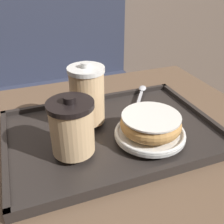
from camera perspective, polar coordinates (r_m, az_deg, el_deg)
name	(u,v)px	position (r m, az deg, el deg)	size (l,w,h in m)	color
booth_bench	(33,112)	(1.55, -16.80, -0.07)	(1.20, 0.44, 1.00)	#33384C
cafe_table	(99,184)	(0.74, -2.79, -15.48)	(0.88, 0.68, 0.70)	brown
serving_tray	(112,133)	(0.62, 0.00, -4.51)	(0.49, 0.34, 0.02)	#282321
coffee_cup_front	(72,127)	(0.52, -8.70, -3.20)	(0.09, 0.09, 0.12)	#E0B784
coffee_cup_rear	(87,95)	(0.61, -5.42, 3.78)	(0.08, 0.08, 0.15)	#E0B784
plate_with_chocolate_donut	(150,133)	(0.59, 8.24, -4.55)	(0.16, 0.16, 0.01)	white
donut_chocolate_glazed	(151,123)	(0.57, 8.43, -2.39)	(0.13, 0.13, 0.04)	tan
spoon	(141,92)	(0.77, 6.40, 4.30)	(0.10, 0.14, 0.01)	silver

